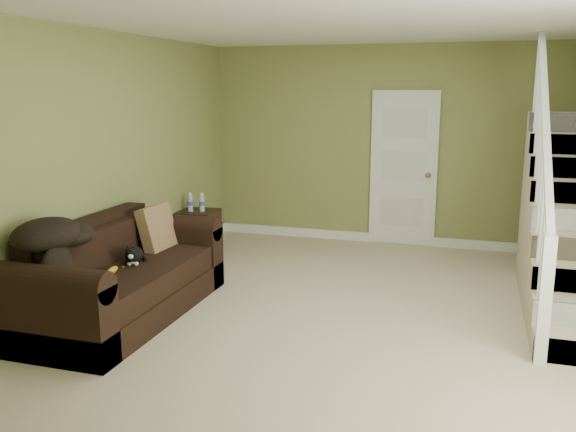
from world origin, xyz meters
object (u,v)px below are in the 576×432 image
Objects in this scene: side_table at (199,232)px; cat at (133,255)px; banana at (112,271)px; sofa at (121,280)px.

cat is (0.33, -2.07, 0.27)m from side_table.
banana is at bearing -112.29° from cat.
cat reaches higher than banana.
banana is (0.08, -0.25, 0.17)m from sofa.
sofa is 5.38× the size of cat.
banana is at bearing -82.10° from side_table.
sofa reaches higher than banana.
side_table is at bearing 76.71° from cat.
side_table is 3.85× the size of banana.
banana is at bearing -72.79° from sofa.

